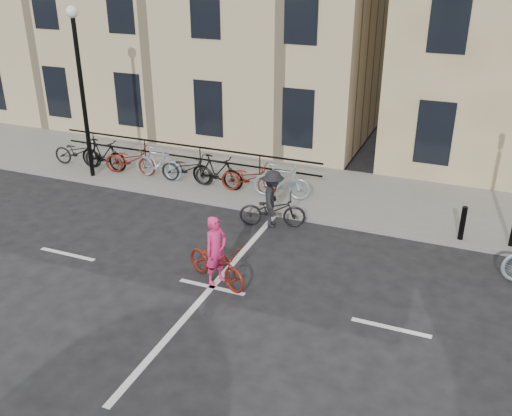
% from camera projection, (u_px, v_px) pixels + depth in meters
% --- Properties ---
extents(ground, '(120.00, 120.00, 0.00)m').
position_uv_depth(ground, '(212.00, 287.00, 12.82)').
color(ground, black).
rests_on(ground, ground).
extents(sidewalk, '(46.00, 4.00, 0.15)m').
position_uv_depth(sidewalk, '(184.00, 172.00, 19.21)').
color(sidewalk, slate).
rests_on(sidewalk, ground).
extents(lamp_post, '(0.36, 0.36, 5.28)m').
position_uv_depth(lamp_post, '(80.00, 73.00, 17.29)').
color(lamp_post, black).
rests_on(lamp_post, sidewalk).
extents(bollard_east, '(0.14, 0.14, 0.90)m').
position_uv_depth(bollard_east, '(463.00, 223.00, 14.43)').
color(bollard_east, black).
rests_on(bollard_east, sidewalk).
extents(parked_bikes, '(9.35, 1.23, 1.05)m').
position_uv_depth(parked_bikes, '(172.00, 165.00, 18.11)').
color(parked_bikes, black).
rests_on(parked_bikes, sidewalk).
extents(cyclist_pink, '(1.93, 1.30, 1.62)m').
position_uv_depth(cyclist_pink, '(216.00, 260.00, 12.80)').
color(cyclist_pink, maroon).
rests_on(cyclist_pink, ground).
extents(cyclist_dark, '(1.91, 1.17, 1.61)m').
position_uv_depth(cyclist_dark, '(273.00, 205.00, 15.39)').
color(cyclist_dark, black).
rests_on(cyclist_dark, ground).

